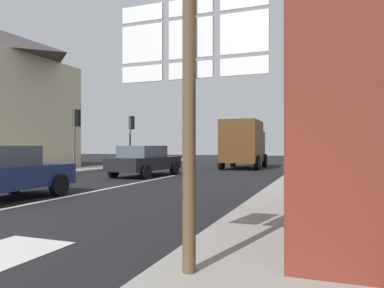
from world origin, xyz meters
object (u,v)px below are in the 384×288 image
Objects in this scene: delivery_truck at (244,143)px; traffic_light_far_left at (131,129)px; traffic_light_near_left at (76,126)px; route_sign_post at (190,96)px; traffic_light_far_right at (299,126)px; sedan_far at (145,160)px.

delivery_truck is 7.64m from traffic_light_far_left.
traffic_light_near_left is 5.82m from traffic_light_far_left.
traffic_light_far_left is (-7.47, -1.35, 0.93)m from delivery_truck.
route_sign_post is 18.21m from traffic_light_far_right.
route_sign_post is (3.67, -19.50, 0.35)m from delivery_truck.
route_sign_post reaches higher than sedan_far.
sedan_far is 4.63m from traffic_light_near_left.
traffic_light_far_right is at bearing 0.21° from traffic_light_far_left.
route_sign_post is at bearing -89.49° from traffic_light_far_right.
delivery_truck is 3.87m from traffic_light_far_right.
route_sign_post is at bearing -79.34° from delivery_truck.
traffic_light_far_right reaches higher than sedan_far.
sedan_far is 1.35× the size of route_sign_post.
delivery_truck reaches higher than sedan_far.
route_sign_post is (6.87, -12.00, 1.24)m from sedan_far.
delivery_truck is at bearing 10.23° from traffic_light_far_left.
route_sign_post is 0.90× the size of traffic_light_far_right.
sedan_far is at bearing -137.25° from traffic_light_far_right.
traffic_light_far_left is at bearing -169.77° from delivery_truck.
route_sign_post is 16.63m from traffic_light_near_left.
traffic_light_far_right reaches higher than traffic_light_near_left.
delivery_truck is (3.20, 7.51, 0.89)m from sedan_far.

